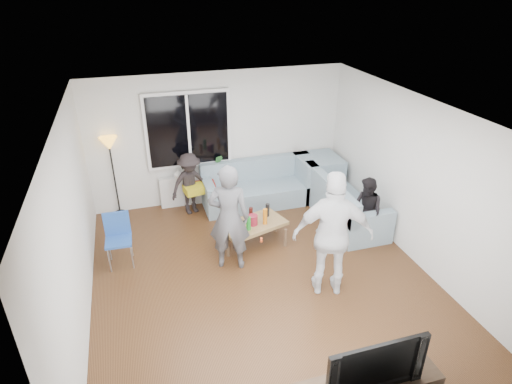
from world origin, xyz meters
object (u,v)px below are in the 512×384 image
object	(u,v)px
spectator_back	(190,184)
player_left	(229,218)
sofa_back_section	(261,184)
floor_lamp	(114,177)
sofa_right_section	(345,199)
spectator_right	(367,211)
side_chair	(119,241)
television	(371,360)
player_right	(333,235)
coffee_table	(253,233)

from	to	relation	value
spectator_back	player_left	bearing A→B (deg)	-98.51
sofa_back_section	floor_lamp	world-z (taller)	floor_lamp
sofa_right_section	spectator_right	xyz separation A→B (m)	(0.00, -0.73, 0.16)
side_chair	television	distance (m)	4.22
sofa_right_section	player_right	size ratio (longest dim) A/B	1.05
coffee_table	spectator_back	size ratio (longest dim) A/B	0.90
sofa_back_section	player_left	distance (m)	2.20
player_left	television	bearing A→B (deg)	123.68
coffee_table	television	xyz separation A→B (m)	(0.22, -3.40, 0.55)
player_right	television	xyz separation A→B (m)	(-0.49, -1.90, -0.20)
sofa_right_section	player_left	distance (m)	2.56
coffee_table	sofa_back_section	bearing A→B (deg)	67.50
sofa_right_section	television	distance (m)	4.05
player_left	spectator_back	distance (m)	1.93
floor_lamp	spectator_back	xyz separation A→B (m)	(1.36, -0.35, -0.17)
player_right	television	size ratio (longest dim) A/B	1.77
coffee_table	side_chair	size ratio (longest dim) A/B	1.28
floor_lamp	spectator_back	distance (m)	1.41
sofa_right_section	floor_lamp	distance (m)	4.34
side_chair	coffee_table	bearing A→B (deg)	0.78
sofa_right_section	television	size ratio (longest dim) A/B	1.86
player_left	floor_lamp	bearing A→B (deg)	-34.00
sofa_back_section	television	xyz separation A→B (m)	(-0.34, -4.77, 0.32)
coffee_table	spectator_back	xyz separation A→B (m)	(-0.83, 1.40, 0.41)
player_left	player_right	size ratio (longest dim) A/B	0.92
sofa_right_section	spectator_right	bearing A→B (deg)	-180.00
player_right	spectator_back	distance (m)	3.30
sofa_back_section	coffee_table	bearing A→B (deg)	-112.50
floor_lamp	sofa_back_section	bearing A→B (deg)	-7.86
floor_lamp	television	distance (m)	5.69
sofa_right_section	floor_lamp	bearing A→B (deg)	70.18
sofa_right_section	player_right	bearing A→B (deg)	146.70
sofa_right_section	spectator_back	distance (m)	2.94
sofa_back_section	floor_lamp	size ratio (longest dim) A/B	1.47
coffee_table	player_right	world-z (taller)	player_right
sofa_right_section	spectator_back	bearing A→B (deg)	67.62
spectator_back	player_right	bearing A→B (deg)	-79.72
sofa_back_section	coffee_table	xyz separation A→B (m)	(-0.57, -1.37, -0.22)
sofa_back_section	player_left	size ratio (longest dim) A/B	1.32
side_chair	player_left	size ratio (longest dim) A/B	0.49
spectator_right	spectator_back	world-z (taller)	spectator_back
sofa_right_section	floor_lamp	size ratio (longest dim) A/B	1.28
player_right	sofa_back_section	bearing A→B (deg)	-68.78
side_chair	television	size ratio (longest dim) A/B	0.80
sofa_back_section	floor_lamp	distance (m)	2.80
sofa_right_section	player_left	bearing A→B (deg)	107.71
sofa_back_section	side_chair	bearing A→B (deg)	-154.34
player_left	spectator_back	size ratio (longest dim) A/B	1.42
sofa_right_section	coffee_table	bearing A→B (deg)	98.51
spectator_right	spectator_back	bearing A→B (deg)	-136.38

